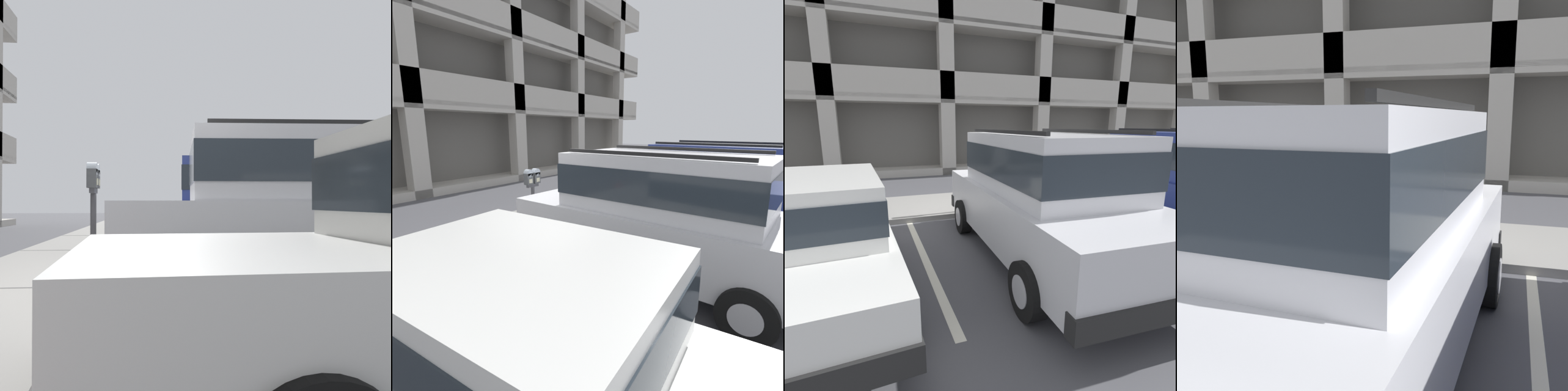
{
  "view_description": "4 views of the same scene",
  "coord_description": "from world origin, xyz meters",
  "views": [
    {
      "loc": [
        -5.21,
        -0.38,
        1.11
      ],
      "look_at": [
        -0.06,
        -0.85,
        1.19
      ],
      "focal_mm": 40.0,
      "sensor_mm": 36.0,
      "label": 1
    },
    {
      "loc": [
        -4.24,
        -3.93,
        2.33
      ],
      "look_at": [
        0.24,
        -0.8,
        1.14
      ],
      "focal_mm": 28.0,
      "sensor_mm": 36.0,
      "label": 2
    },
    {
      "loc": [
        -2.31,
        -6.32,
        2.09
      ],
      "look_at": [
        -0.27,
        -0.67,
        0.71
      ],
      "focal_mm": 28.0,
      "sensor_mm": 36.0,
      "label": 3
    },
    {
      "loc": [
        1.34,
        -5.25,
        1.93
      ],
      "look_at": [
        -0.12,
        -0.83,
        1.09
      ],
      "focal_mm": 40.0,
      "sensor_mm": 36.0,
      "label": 4
    }
  ],
  "objects": [
    {
      "name": "ground_plane",
      "position": [
        0.0,
        0.0,
        -0.05
      ],
      "size": [
        80.0,
        80.0,
        0.1
      ],
      "color": "#4C4C51"
    },
    {
      "name": "parking_stall_lines",
      "position": [
        1.6,
        -1.4,
        0.0
      ],
      "size": [
        12.93,
        4.8,
        0.01
      ],
      "color": "silver",
      "rests_on": "ground_plane"
    },
    {
      "name": "parking_meter_near",
      "position": [
        -0.02,
        0.35,
        1.2
      ],
      "size": [
        0.35,
        0.12,
        1.45
      ],
      "color": "#47474C",
      "rests_on": "sidewalk"
    },
    {
      "name": "dark_hatchback",
      "position": [
        3.39,
        -2.35,
        1.09
      ],
      "size": [
        2.3,
        4.92,
        2.03
      ],
      "rotation": [
        0.0,
        0.0,
        -0.09
      ],
      "color": "navy",
      "rests_on": "ground_plane"
    },
    {
      "name": "silver_suv",
      "position": [
        0.17,
        -2.26,
        1.09
      ],
      "size": [
        2.18,
        4.86,
        2.03
      ],
      "rotation": [
        0.0,
        0.0,
        -0.05
      ],
      "color": "silver",
      "rests_on": "ground_plane"
    },
    {
      "name": "sidewalk",
      "position": [
        0.0,
        1.3,
        0.06
      ],
      "size": [
        40.0,
        2.2,
        0.12
      ],
      "color": "gray",
      "rests_on": "ground_plane"
    }
  ]
}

